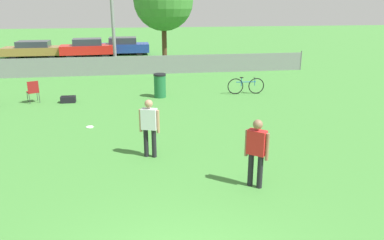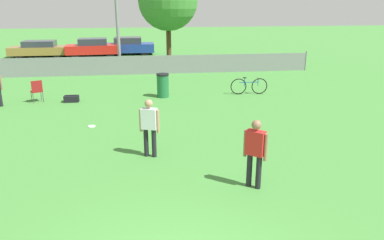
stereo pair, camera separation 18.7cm
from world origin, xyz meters
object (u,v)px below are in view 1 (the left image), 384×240
(frisbee_disc, at_px, (90,127))
(parked_car_red, at_px, (88,48))
(bicycle_sideline, at_px, (246,86))
(parked_car_tan, at_px, (34,49))
(folding_chair_sideline, at_px, (33,90))
(player_defender_red, at_px, (257,148))
(gear_bag_sideline, at_px, (68,99))
(player_receiver_white, at_px, (149,124))
(trash_bin, at_px, (160,85))
(tree_near_pole, at_px, (163,1))
(parked_car_blue, at_px, (123,46))

(frisbee_disc, xyz_separation_m, parked_car_red, (-1.91, 17.98, 0.67))
(bicycle_sideline, relative_size, parked_car_red, 0.41)
(parked_car_tan, xyz_separation_m, parked_car_red, (4.08, -0.16, 0.07))
(frisbee_disc, height_order, bicycle_sideline, bicycle_sideline)
(folding_chair_sideline, xyz_separation_m, parked_car_tan, (-3.29, 14.38, 0.08))
(player_defender_red, bearing_deg, gear_bag_sideline, 163.02)
(player_defender_red, height_order, parked_car_tan, player_defender_red)
(player_receiver_white, height_order, trash_bin, player_receiver_white)
(tree_near_pole, xyz_separation_m, parked_car_tan, (-9.66, 5.86, -3.59))
(frisbee_disc, bearing_deg, gear_bag_sideline, 109.36)
(parked_car_tan, bearing_deg, player_receiver_white, -69.94)
(parked_car_blue, bearing_deg, folding_chair_sideline, -103.29)
(folding_chair_sideline, height_order, bicycle_sideline, folding_chair_sideline)
(parked_car_blue, bearing_deg, bicycle_sideline, -68.00)
(player_defender_red, bearing_deg, parked_car_tan, 154.18)
(player_receiver_white, height_order, parked_car_red, player_receiver_white)
(parked_car_tan, height_order, parked_car_red, parked_car_red)
(parked_car_tan, bearing_deg, player_defender_red, -66.71)
(tree_near_pole, bearing_deg, player_receiver_white, -96.42)
(folding_chair_sideline, relative_size, bicycle_sideline, 0.55)
(player_receiver_white, relative_size, bicycle_sideline, 0.95)
(tree_near_pole, xyz_separation_m, parked_car_red, (-5.58, 5.70, -3.52))
(trash_bin, xyz_separation_m, parked_car_tan, (-8.73, 14.23, 0.08))
(folding_chair_sideline, bearing_deg, parked_car_tan, -102.38)
(player_defender_red, distance_m, bicycle_sideline, 9.33)
(folding_chair_sideline, distance_m, bicycle_sideline, 9.48)
(player_defender_red, bearing_deg, trash_bin, 140.16)
(frisbee_disc, bearing_deg, player_defender_red, -49.62)
(tree_near_pole, height_order, player_defender_red, tree_near_pole)
(player_receiver_white, distance_m, folding_chair_sideline, 8.14)
(player_defender_red, bearing_deg, parked_car_blue, 138.63)
(player_receiver_white, bearing_deg, player_defender_red, -22.16)
(trash_bin, height_order, parked_car_red, parked_car_red)
(tree_near_pole, bearing_deg, frisbee_disc, -106.63)
(bicycle_sideline, bearing_deg, trash_bin, -176.69)
(tree_near_pole, relative_size, player_defender_red, 3.71)
(tree_near_pole, distance_m, parked_car_tan, 11.85)
(player_receiver_white, distance_m, frisbee_disc, 3.62)
(tree_near_pole, relative_size, player_receiver_white, 3.71)
(tree_near_pole, bearing_deg, player_defender_red, -87.90)
(player_receiver_white, relative_size, folding_chair_sideline, 1.73)
(tree_near_pole, relative_size, bicycle_sideline, 3.51)
(bicycle_sideline, bearing_deg, player_receiver_white, -122.04)
(player_defender_red, height_order, frisbee_disc, player_defender_red)
(bicycle_sideline, bearing_deg, player_defender_red, -102.18)
(frisbee_disc, bearing_deg, parked_car_tan, 108.27)
(frisbee_disc, distance_m, trash_bin, 4.80)
(player_defender_red, xyz_separation_m, frisbee_disc, (-4.31, 5.06, -0.95))
(player_receiver_white, xyz_separation_m, gear_bag_sideline, (-3.22, 6.48, -0.82))
(parked_car_tan, bearing_deg, folding_chair_sideline, -77.76)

